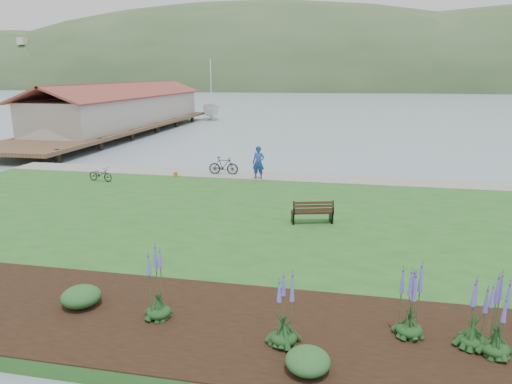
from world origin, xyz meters
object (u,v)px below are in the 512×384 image
at_px(person, 259,160).
at_px(bicycle_a, 100,174).
at_px(sailboat, 212,119).
at_px(park_bench, 313,211).

bearing_deg(person, bicycle_a, -162.28).
height_order(bicycle_a, sailboat, sailboat).
xyz_separation_m(bicycle_a, sailboat, (-5.39, 39.90, -0.80)).
height_order(park_bench, sailboat, sailboat).
bearing_deg(sailboat, park_bench, -87.98).
bearing_deg(sailboat, bicycle_a, -101.91).
distance_m(park_bench, bicycle_a, 13.56).
relative_size(park_bench, bicycle_a, 1.15).
height_order(park_bench, bicycle_a, park_bench).
xyz_separation_m(person, bicycle_a, (-8.78, -2.27, -0.74)).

